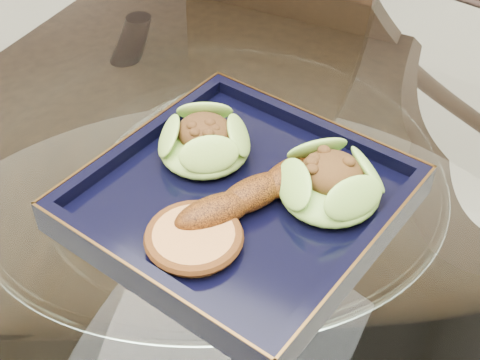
% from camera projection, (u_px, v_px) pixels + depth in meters
% --- Properties ---
extents(dining_table, '(1.13, 1.13, 0.77)m').
position_uv_depth(dining_table, '(218.00, 309.00, 0.76)').
color(dining_table, white).
rests_on(dining_table, ground).
extents(dining_chair, '(0.46, 0.46, 1.04)m').
position_uv_depth(dining_chair, '(207.00, 112.00, 1.07)').
color(dining_chair, black).
rests_on(dining_chair, ground).
extents(navy_plate, '(0.31, 0.31, 0.02)m').
position_uv_depth(navy_plate, '(240.00, 203.00, 0.64)').
color(navy_plate, black).
rests_on(navy_plate, dining_table).
extents(lettuce_wrap_left, '(0.10, 0.10, 0.03)m').
position_uv_depth(lettuce_wrap_left, '(204.00, 144.00, 0.66)').
color(lettuce_wrap_left, '#5B9029').
rests_on(lettuce_wrap_left, navy_plate).
extents(lettuce_wrap_right, '(0.13, 0.13, 0.03)m').
position_uv_depth(lettuce_wrap_right, '(330.00, 186.00, 0.62)').
color(lettuce_wrap_right, '#56992C').
rests_on(lettuce_wrap_right, navy_plate).
extents(roasted_plantain, '(0.10, 0.15, 0.03)m').
position_uv_depth(roasted_plantain, '(253.00, 193.00, 0.61)').
color(roasted_plantain, '#64300A').
rests_on(roasted_plantain, navy_plate).
extents(crumb_patty, '(0.08, 0.08, 0.01)m').
position_uv_depth(crumb_patty, '(194.00, 239.00, 0.58)').
color(crumb_patty, '#C77B42').
rests_on(crumb_patty, navy_plate).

